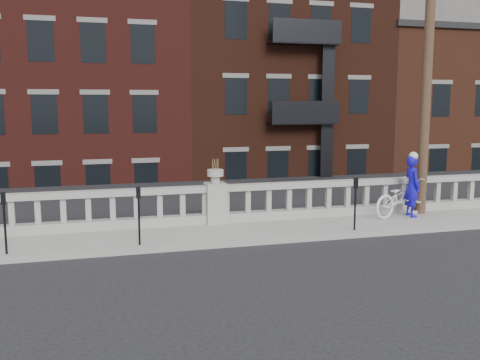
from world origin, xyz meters
name	(u,v)px	position (x,y,z in m)	size (l,w,h in m)	color
ground	(259,271)	(0.00, 0.00, 0.00)	(120.00, 120.00, 0.00)	black
sidewalk	(224,233)	(0.00, 3.00, 0.07)	(32.00, 2.20, 0.15)	#9C9A90
balustrade	(216,205)	(0.00, 3.95, 0.64)	(28.00, 0.34, 1.03)	#9C9A90
planter_pedestal	(216,198)	(0.00, 3.95, 0.83)	(0.55, 0.55, 1.76)	#9C9A90
lower_level	(155,116)	(0.56, 23.04, 2.63)	(80.00, 44.00, 20.80)	#605E59
utility_pole	(429,38)	(6.20, 3.60, 5.24)	(1.60, 0.28, 10.00)	#422D1E
parking_meter_b	(4,216)	(-5.07, 2.15, 1.00)	(0.10, 0.09, 1.36)	black
parking_meter_c	(139,209)	(-2.22, 2.15, 1.00)	(0.10, 0.09, 1.36)	black
parking_meter_d	(355,198)	(3.27, 2.15, 1.00)	(0.10, 0.09, 1.36)	black
bicycle	(401,197)	(5.36, 3.36, 0.70)	(0.73, 2.08, 1.09)	white
cyclist	(412,186)	(5.65, 3.26, 1.03)	(0.64, 0.42, 1.77)	#160CC1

